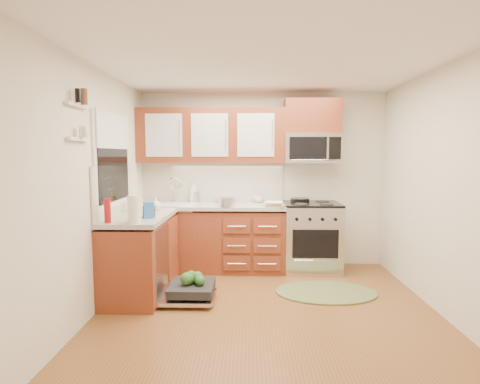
{
  "coord_description": "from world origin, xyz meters",
  "views": [
    {
      "loc": [
        -0.18,
        -3.71,
        1.61
      ],
      "look_at": [
        -0.3,
        0.85,
        1.16
      ],
      "focal_mm": 28.0,
      "sensor_mm": 36.0,
      "label": 1
    }
  ],
  "objects_px": {
    "rug": "(326,292)",
    "stock_pot": "(226,202)",
    "range": "(311,237)",
    "cutting_board": "(276,206)",
    "paper_towel_roll": "(134,209)",
    "microwave": "(312,148)",
    "dishwasher": "(188,291)",
    "bowl_a": "(273,204)",
    "upper_cabinets": "(211,136)",
    "cup": "(258,199)",
    "bowl_b": "(226,200)",
    "skillet": "(300,200)",
    "sink": "(173,213)"
  },
  "relations": [
    {
      "from": "bowl_b",
      "to": "cup",
      "type": "bearing_deg",
      "value": 6.1
    },
    {
      "from": "microwave",
      "to": "dishwasher",
      "type": "relative_size",
      "value": 1.09
    },
    {
      "from": "skillet",
      "to": "bowl_a",
      "type": "bearing_deg",
      "value": -141.77
    },
    {
      "from": "dishwasher",
      "to": "cup",
      "type": "bearing_deg",
      "value": 59.15
    },
    {
      "from": "range",
      "to": "paper_towel_roll",
      "type": "height_order",
      "value": "paper_towel_roll"
    },
    {
      "from": "cutting_board",
      "to": "paper_towel_roll",
      "type": "bearing_deg",
      "value": -140.49
    },
    {
      "from": "sink",
      "to": "rug",
      "type": "bearing_deg",
      "value": -23.81
    },
    {
      "from": "bowl_a",
      "to": "bowl_b",
      "type": "relative_size",
      "value": 0.91
    },
    {
      "from": "skillet",
      "to": "cutting_board",
      "type": "bearing_deg",
      "value": -137.28
    },
    {
      "from": "microwave",
      "to": "rug",
      "type": "relative_size",
      "value": 0.64
    },
    {
      "from": "upper_cabinets",
      "to": "bowl_b",
      "type": "bearing_deg",
      "value": 7.0
    },
    {
      "from": "microwave",
      "to": "cup",
      "type": "distance_m",
      "value": 1.04
    },
    {
      "from": "rug",
      "to": "bowl_b",
      "type": "bearing_deg",
      "value": 139.74
    },
    {
      "from": "sink",
      "to": "range",
      "type": "bearing_deg",
      "value": 0.3
    },
    {
      "from": "paper_towel_roll",
      "to": "cup",
      "type": "height_order",
      "value": "paper_towel_roll"
    },
    {
      "from": "cup",
      "to": "bowl_b",
      "type": "bearing_deg",
      "value": -173.9
    },
    {
      "from": "range",
      "to": "bowl_a",
      "type": "height_order",
      "value": "bowl_a"
    },
    {
      "from": "cutting_board",
      "to": "bowl_a",
      "type": "relative_size",
      "value": 1.0
    },
    {
      "from": "sink",
      "to": "dishwasher",
      "type": "height_order",
      "value": "sink"
    },
    {
      "from": "upper_cabinets",
      "to": "rug",
      "type": "relative_size",
      "value": 1.74
    },
    {
      "from": "bowl_a",
      "to": "cutting_board",
      "type": "bearing_deg",
      "value": -49.59
    },
    {
      "from": "range",
      "to": "cup",
      "type": "bearing_deg",
      "value": 163.31
    },
    {
      "from": "rug",
      "to": "skillet",
      "type": "xyz_separation_m",
      "value": [
        -0.18,
        1.01,
        0.96
      ]
    },
    {
      "from": "microwave",
      "to": "bowl_a",
      "type": "relative_size",
      "value": 3.01
    },
    {
      "from": "range",
      "to": "cutting_board",
      "type": "xyz_separation_m",
      "value": [
        -0.52,
        -0.21,
        0.46
      ]
    },
    {
      "from": "microwave",
      "to": "dishwasher",
      "type": "height_order",
      "value": "microwave"
    },
    {
      "from": "rug",
      "to": "stock_pot",
      "type": "distance_m",
      "value": 1.69
    },
    {
      "from": "bowl_a",
      "to": "cup",
      "type": "relative_size",
      "value": 1.97
    },
    {
      "from": "microwave",
      "to": "upper_cabinets",
      "type": "bearing_deg",
      "value": 178.98
    },
    {
      "from": "skillet",
      "to": "cup",
      "type": "xyz_separation_m",
      "value": [
        -0.59,
        0.09,
        0.0
      ]
    },
    {
      "from": "cutting_board",
      "to": "cup",
      "type": "distance_m",
      "value": 0.48
    },
    {
      "from": "sink",
      "to": "skillet",
      "type": "height_order",
      "value": "skillet"
    },
    {
      "from": "upper_cabinets",
      "to": "dishwasher",
      "type": "xyz_separation_m",
      "value": [
        -0.13,
        -1.27,
        -1.77
      ]
    },
    {
      "from": "microwave",
      "to": "stock_pot",
      "type": "height_order",
      "value": "microwave"
    },
    {
      "from": "stock_pot",
      "to": "cutting_board",
      "type": "height_order",
      "value": "stock_pot"
    },
    {
      "from": "dishwasher",
      "to": "bowl_b",
      "type": "height_order",
      "value": "bowl_b"
    },
    {
      "from": "rug",
      "to": "bowl_b",
      "type": "height_order",
      "value": "bowl_b"
    },
    {
      "from": "rug",
      "to": "bowl_a",
      "type": "height_order",
      "value": "bowl_a"
    },
    {
      "from": "paper_towel_roll",
      "to": "rug",
      "type": "bearing_deg",
      "value": 15.56
    },
    {
      "from": "upper_cabinets",
      "to": "cup",
      "type": "relative_size",
      "value": 16.02
    },
    {
      "from": "upper_cabinets",
      "to": "cutting_board",
      "type": "distance_m",
      "value": 1.34
    },
    {
      "from": "sink",
      "to": "cup",
      "type": "bearing_deg",
      "value": 10.88
    },
    {
      "from": "cutting_board",
      "to": "sink",
      "type": "bearing_deg",
      "value": 171.94
    },
    {
      "from": "rug",
      "to": "microwave",
      "type": "bearing_deg",
      "value": 92.04
    },
    {
      "from": "rug",
      "to": "cup",
      "type": "distance_m",
      "value": 1.65
    },
    {
      "from": "paper_towel_roll",
      "to": "range",
      "type": "bearing_deg",
      "value": 35.65
    },
    {
      "from": "upper_cabinets",
      "to": "microwave",
      "type": "xyz_separation_m",
      "value": [
        1.41,
        -0.02,
        -0.18
      ]
    },
    {
      "from": "skillet",
      "to": "bowl_a",
      "type": "height_order",
      "value": "skillet"
    },
    {
      "from": "sink",
      "to": "bowl_a",
      "type": "distance_m",
      "value": 1.41
    },
    {
      "from": "skillet",
      "to": "microwave",
      "type": "bearing_deg",
      "value": -4.42
    }
  ]
}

